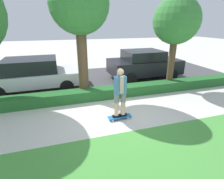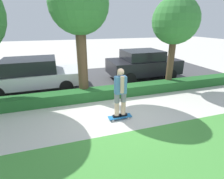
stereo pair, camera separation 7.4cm
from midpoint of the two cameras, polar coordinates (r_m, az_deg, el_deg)
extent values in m
plane|color=beige|center=(5.97, 1.34, -8.47)|extent=(60.00, 60.00, 0.00)
cube|color=#474749|center=(9.73, -6.69, 3.23)|extent=(16.23, 5.00, 0.01)
cube|color=#236028|center=(7.27, -2.72, -1.10)|extent=(16.23, 0.60, 0.42)
cube|color=#1E6BAD|center=(5.76, 2.23, -8.81)|extent=(0.77, 0.24, 0.02)
cylinder|color=silver|center=(5.79, 5.00, -9.19)|extent=(0.07, 0.04, 0.07)
cylinder|color=silver|center=(5.93, 4.33, -8.37)|extent=(0.07, 0.04, 0.07)
cylinder|color=silver|center=(5.63, -0.01, -10.03)|extent=(0.07, 0.04, 0.07)
cylinder|color=silver|center=(5.78, -0.56, -9.16)|extent=(0.07, 0.04, 0.07)
cube|color=black|center=(5.70, 1.16, -8.59)|extent=(0.26, 0.09, 0.07)
cylinder|color=beige|center=(5.52, 1.19, -4.93)|extent=(0.14, 0.14, 0.74)
cylinder|color=gray|center=(5.42, 1.20, -2.82)|extent=(0.17, 0.17, 0.30)
cube|color=black|center=(5.77, 3.29, -8.25)|extent=(0.26, 0.09, 0.07)
cylinder|color=beige|center=(5.58, 3.38, -4.62)|extent=(0.14, 0.14, 0.74)
cylinder|color=gray|center=(5.49, 3.43, -2.53)|extent=(0.17, 0.17, 0.30)
cube|color=#4C84B7|center=(5.30, 2.39, 1.50)|extent=(0.35, 0.19, 0.55)
cylinder|color=beige|center=(5.16, 2.95, 1.55)|extent=(0.12, 0.12, 0.51)
cylinder|color=beige|center=(5.42, 1.87, 2.53)|extent=(0.12, 0.12, 0.51)
sphere|color=beige|center=(5.18, 2.46, 5.77)|extent=(0.21, 0.21, 0.21)
cylinder|color=brown|center=(7.02, -9.96, 8.73)|extent=(0.39, 0.39, 2.98)
sphere|color=#387F38|center=(6.90, -11.13, 25.81)|extent=(2.13, 2.13, 2.13)
cylinder|color=brown|center=(8.53, 18.31, 8.43)|extent=(0.29, 0.29, 2.49)
sphere|color=#387F38|center=(8.36, 19.77, 20.43)|extent=(1.97, 1.97, 1.97)
cube|color=silver|center=(8.83, -24.19, 3.62)|extent=(4.37, 2.04, 0.57)
cube|color=black|center=(8.72, -25.60, 7.14)|extent=(2.28, 1.77, 0.59)
cylinder|color=black|center=(7.99, -14.93, 0.93)|extent=(0.60, 0.24, 0.60)
cylinder|color=black|center=(9.72, -15.60, 4.39)|extent=(0.60, 0.24, 0.60)
cylinder|color=black|center=(10.02, -31.09, 2.60)|extent=(0.60, 0.24, 0.60)
cube|color=black|center=(9.93, 9.92, 7.55)|extent=(3.83, 1.97, 0.74)
cube|color=black|center=(9.76, 9.54, 11.05)|extent=(2.00, 1.73, 0.49)
cylinder|color=black|center=(9.89, 18.30, 4.54)|extent=(0.65, 0.23, 0.65)
cylinder|color=black|center=(11.34, 13.12, 7.04)|extent=(0.65, 0.23, 0.65)
cylinder|color=black|center=(8.75, 5.50, 3.46)|extent=(0.65, 0.23, 0.65)
cylinder|color=black|center=(10.36, 1.64, 6.29)|extent=(0.65, 0.23, 0.65)
camera|label=1|loc=(0.04, 89.66, 0.13)|focal=28.00mm
camera|label=2|loc=(0.04, -90.34, -0.13)|focal=28.00mm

